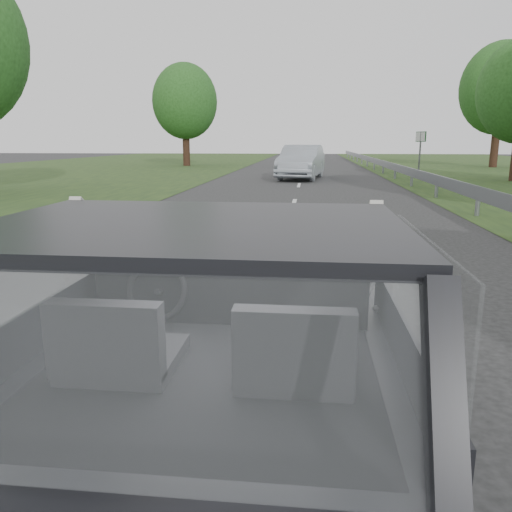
% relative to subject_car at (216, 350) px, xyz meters
% --- Properties ---
extents(ground, '(140.00, 140.00, 0.00)m').
position_rel_subject_car_xyz_m(ground, '(0.00, 0.00, -0.72)').
color(ground, '#424243').
rests_on(ground, ground).
extents(subject_car, '(1.80, 4.00, 1.45)m').
position_rel_subject_car_xyz_m(subject_car, '(0.00, 0.00, 0.00)').
color(subject_car, black).
rests_on(subject_car, ground).
extents(dashboard, '(1.58, 0.45, 0.30)m').
position_rel_subject_car_xyz_m(dashboard, '(0.00, 0.62, 0.12)').
color(dashboard, black).
rests_on(dashboard, subject_car).
extents(driver_seat, '(0.50, 0.72, 0.42)m').
position_rel_subject_car_xyz_m(driver_seat, '(-0.40, -0.29, 0.16)').
color(driver_seat, black).
rests_on(driver_seat, subject_car).
extents(passenger_seat, '(0.50, 0.72, 0.42)m').
position_rel_subject_car_xyz_m(passenger_seat, '(0.40, -0.29, 0.16)').
color(passenger_seat, black).
rests_on(passenger_seat, subject_car).
extents(steering_wheel, '(0.36, 0.36, 0.04)m').
position_rel_subject_car_xyz_m(steering_wheel, '(-0.40, 0.33, 0.20)').
color(steering_wheel, black).
rests_on(steering_wheel, dashboard).
extents(cat, '(0.62, 0.21, 0.27)m').
position_rel_subject_car_xyz_m(cat, '(0.29, 0.65, 0.36)').
color(cat, gray).
rests_on(cat, dashboard).
extents(guardrail, '(0.05, 90.00, 0.32)m').
position_rel_subject_car_xyz_m(guardrail, '(4.30, 10.00, -0.15)').
color(guardrail, gray).
rests_on(guardrail, ground).
extents(other_car, '(2.52, 5.01, 1.58)m').
position_rel_subject_car_xyz_m(other_car, '(0.01, 21.63, 0.06)').
color(other_car, '#A1A9B4').
rests_on(other_car, ground).
extents(highway_sign, '(0.43, 0.87, 2.25)m').
position_rel_subject_car_xyz_m(highway_sign, '(6.31, 26.02, 0.40)').
color(highway_sign, '#175423').
rests_on(highway_sign, ground).
extents(tree_3, '(5.57, 5.57, 7.92)m').
position_rel_subject_car_xyz_m(tree_3, '(12.83, 33.80, 3.24)').
color(tree_3, '#1F4618').
rests_on(tree_3, ground).
extents(tree_6, '(4.73, 4.73, 6.89)m').
position_rel_subject_car_xyz_m(tree_6, '(-8.47, 33.58, 2.72)').
color(tree_6, '#1F4618').
rests_on(tree_6, ground).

